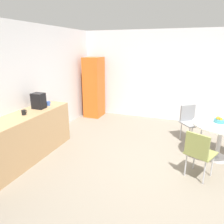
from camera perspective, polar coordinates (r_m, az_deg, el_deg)
The scene contains 12 objects.
ground_plane at distance 3.95m, azimuth 14.53°, elevation -15.78°, with size 6.00×6.00×0.00m, color gray.
wall_back at distance 4.69m, azimuth -23.51°, elevation 5.79°, with size 6.00×0.10×2.60m, color silver.
wall_side_right at distance 6.38m, azimuth 18.37°, elevation 9.01°, with size 0.10×6.00×2.60m, color silver.
counter_block at distance 4.37m, azimuth -22.99°, elevation -6.63°, with size 2.32×0.60×0.90m, color tan.
locker_cabinet at distance 6.60m, azimuth -4.91°, elevation 6.66°, with size 0.60×0.50×1.83m, color orange.
round_table at distance 4.52m, azimuth 27.39°, elevation -4.61°, with size 1.04×1.04×0.73m.
chair_gray at distance 5.20m, azimuth 20.28°, elevation -1.73°, with size 0.59×0.59×0.83m.
chair_olive at distance 3.72m, azimuth 22.43°, elevation -9.54°, with size 0.56×0.56×0.83m.
fruit_bowl at distance 4.51m, azimuth 27.11°, elevation -1.95°, with size 0.20×0.20×0.13m.
mug_white at distance 4.76m, azimuth -16.92°, elevation 2.27°, with size 0.13×0.08×0.09m.
mug_green at distance 4.25m, azimuth -22.78°, elevation -0.09°, with size 0.13×0.08×0.09m.
coffee_maker at distance 4.57m, azimuth -19.30°, elevation 2.88°, with size 0.20×0.24×0.32m, color black.
Camera 1 is at (-3.33, -0.21, 2.11)m, focal length 33.71 mm.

